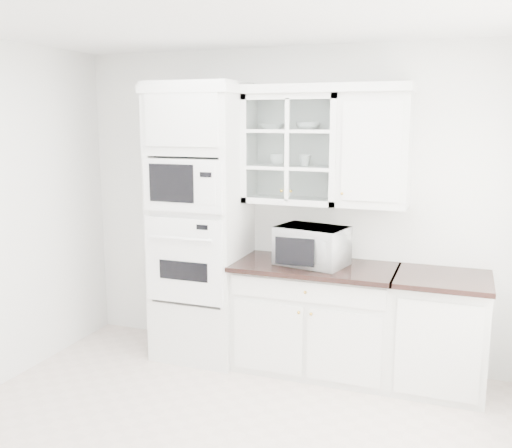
% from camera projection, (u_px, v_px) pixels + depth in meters
% --- Properties ---
extents(room_shell, '(4.00, 3.50, 2.70)m').
position_uv_depth(room_shell, '(237.00, 169.00, 3.69)').
color(room_shell, white).
rests_on(room_shell, ground).
extents(oven_column, '(0.76, 0.68, 2.40)m').
position_uv_depth(oven_column, '(201.00, 223.00, 4.97)').
color(oven_column, white).
rests_on(oven_column, ground).
extents(base_cabinet_run, '(1.32, 0.67, 0.92)m').
position_uv_depth(base_cabinet_run, '(315.00, 317.00, 4.78)').
color(base_cabinet_run, white).
rests_on(base_cabinet_run, ground).
extents(extra_base_cabinet, '(0.72, 0.67, 0.92)m').
position_uv_depth(extra_base_cabinet, '(440.00, 332.00, 4.44)').
color(extra_base_cabinet, white).
rests_on(extra_base_cabinet, ground).
extents(upper_cabinet_glass, '(0.80, 0.33, 0.90)m').
position_uv_depth(upper_cabinet_glass, '(293.00, 149.00, 4.74)').
color(upper_cabinet_glass, white).
rests_on(upper_cabinet_glass, room_shell).
extents(upper_cabinet_solid, '(0.55, 0.33, 0.90)m').
position_uv_depth(upper_cabinet_solid, '(375.00, 151.00, 4.51)').
color(upper_cabinet_solid, white).
rests_on(upper_cabinet_solid, room_shell).
extents(crown_molding, '(2.14, 0.38, 0.07)m').
position_uv_depth(crown_molding, '(280.00, 89.00, 4.66)').
color(crown_molding, white).
rests_on(crown_molding, room_shell).
extents(countertop_microwave, '(0.63, 0.56, 0.32)m').
position_uv_depth(countertop_microwave, '(313.00, 245.00, 4.67)').
color(countertop_microwave, white).
rests_on(countertop_microwave, base_cabinet_run).
extents(bowl_a, '(0.22, 0.22, 0.05)m').
position_uv_depth(bowl_a, '(273.00, 126.00, 4.78)').
color(bowl_a, white).
rests_on(bowl_a, upper_cabinet_glass).
extents(bowl_b, '(0.24, 0.24, 0.06)m').
position_uv_depth(bowl_b, '(308.00, 126.00, 4.67)').
color(bowl_b, white).
rests_on(bowl_b, upper_cabinet_glass).
extents(cup_a, '(0.15, 0.15, 0.10)m').
position_uv_depth(cup_a, '(278.00, 159.00, 4.81)').
color(cup_a, white).
rests_on(cup_a, upper_cabinet_glass).
extents(cup_b, '(0.12, 0.12, 0.10)m').
position_uv_depth(cup_b, '(305.00, 160.00, 4.73)').
color(cup_b, white).
rests_on(cup_b, upper_cabinet_glass).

